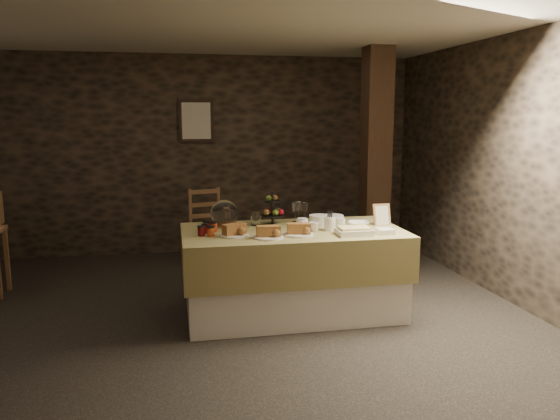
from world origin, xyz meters
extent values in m
cube|color=black|center=(0.00, 0.00, 0.00)|extent=(5.50, 5.00, 0.01)
cube|color=black|center=(0.00, 2.50, 1.30)|extent=(5.50, 0.02, 2.60)
cube|color=black|center=(0.00, -2.50, 1.30)|extent=(5.50, 0.02, 2.60)
cube|color=black|center=(2.75, 0.00, 1.30)|extent=(0.02, 5.00, 2.60)
cube|color=beige|center=(0.00, 0.00, 2.60)|extent=(5.50, 5.00, 0.01)
cube|color=white|center=(0.58, -0.07, 0.37)|extent=(1.92, 0.99, 0.75)
cube|color=olive|center=(0.58, -0.07, 0.59)|extent=(2.00, 1.06, 0.41)
cube|color=brown|center=(-2.20, 1.17, 0.33)|extent=(0.04, 0.04, 0.66)
cube|color=brown|center=(-0.06, 1.84, 0.23)|extent=(0.51, 0.50, 0.05)
cube|color=brown|center=(-0.06, 2.01, 0.71)|extent=(0.40, 0.12, 0.41)
cube|color=black|center=(1.88, 1.29, 1.30)|extent=(0.30, 0.30, 2.60)
cube|color=black|center=(-0.15, 2.47, 1.75)|extent=(0.45, 0.03, 0.55)
cube|color=beige|center=(-0.15, 2.45, 1.75)|extent=(0.37, 0.01, 0.47)
cylinder|color=white|center=(0.87, 0.06, 0.84)|extent=(0.19, 0.19, 0.10)
cylinder|color=white|center=(1.02, 0.13, 0.83)|extent=(0.20, 0.20, 0.08)
cylinder|color=white|center=(0.90, -0.16, 0.85)|extent=(0.10, 0.10, 0.12)
imported|color=white|center=(0.67, -0.06, 0.83)|extent=(0.15, 0.15, 0.09)
imported|color=white|center=(0.75, -0.18, 0.83)|extent=(0.11, 0.11, 0.09)
cylinder|color=white|center=(0.68, -0.03, 0.84)|extent=(0.09, 0.09, 0.09)
cylinder|color=white|center=(1.03, -0.09, 0.84)|extent=(0.08, 0.08, 0.09)
imported|color=white|center=(1.21, -0.05, 0.81)|extent=(0.23, 0.23, 0.05)
cylinder|color=brown|center=(-0.01, 0.23, 0.80)|extent=(0.26, 0.26, 0.01)
cylinder|color=brown|center=(-0.01, 0.23, 0.84)|extent=(0.22, 0.22, 0.07)
sphere|color=white|center=(-0.01, 0.23, 0.91)|extent=(0.26, 0.26, 0.26)
cylinder|color=black|center=(0.45, 0.24, 0.95)|extent=(0.02, 0.02, 0.31)
cylinder|color=black|center=(0.45, 0.24, 0.87)|extent=(0.22, 0.22, 0.01)
cylinder|color=black|center=(0.45, 0.24, 1.01)|extent=(0.15, 0.15, 0.01)
sphere|color=#516F22|center=(0.51, 0.26, 0.91)|extent=(0.06, 0.06, 0.06)
sphere|color=maroon|center=(0.41, 0.27, 0.91)|extent=(0.06, 0.06, 0.06)
sphere|color=#516F22|center=(0.47, 0.18, 0.91)|extent=(0.06, 0.06, 0.06)
sphere|color=brown|center=(0.39, 0.21, 0.91)|extent=(0.06, 0.06, 0.06)
sphere|color=maroon|center=(0.52, 0.20, 0.91)|extent=(0.06, 0.06, 0.06)
cylinder|color=white|center=(0.03, -0.23, 0.80)|extent=(0.26, 0.26, 0.01)
cube|color=brown|center=(0.03, -0.23, 0.85)|extent=(0.22, 0.17, 0.09)
cylinder|color=white|center=(0.30, -0.36, 0.80)|extent=(0.26, 0.26, 0.01)
cube|color=brown|center=(0.30, -0.36, 0.85)|extent=(0.21, 0.10, 0.09)
cylinder|color=white|center=(0.58, -0.31, 0.80)|extent=(0.26, 0.26, 0.01)
cube|color=brown|center=(0.58, -0.31, 0.85)|extent=(0.21, 0.12, 0.09)
cylinder|color=#600B0E|center=(-0.21, -0.07, 0.83)|extent=(0.06, 0.06, 0.07)
cylinder|color=#C94920|center=(-0.17, -0.20, 0.83)|extent=(0.06, 0.06, 0.07)
cylinder|color=#600B0E|center=(-0.25, -0.17, 0.83)|extent=(0.06, 0.06, 0.07)
cylinder|color=#C94920|center=(-0.13, 0.00, 0.83)|extent=(0.06, 0.06, 0.07)
cylinder|color=#600B0E|center=(-0.19, 0.06, 0.83)|extent=(0.06, 0.06, 0.07)
cube|color=white|center=(1.06, -0.38, 0.82)|extent=(0.30, 0.22, 0.05)
cube|color=#FDE189|center=(1.06, -0.38, 0.85)|extent=(0.26, 0.18, 0.02)
cube|color=white|center=(1.34, -0.40, 0.81)|extent=(0.14, 0.14, 0.04)
cube|color=brown|center=(1.46, 0.00, 0.88)|extent=(0.17, 0.08, 0.22)
cylinder|color=white|center=(0.28, 0.20, 0.87)|extent=(0.10, 0.10, 0.16)
cylinder|color=white|center=(0.28, 0.22, 0.86)|extent=(0.09, 0.09, 0.14)
camera|label=1|loc=(-0.48, -4.81, 1.81)|focal=35.00mm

